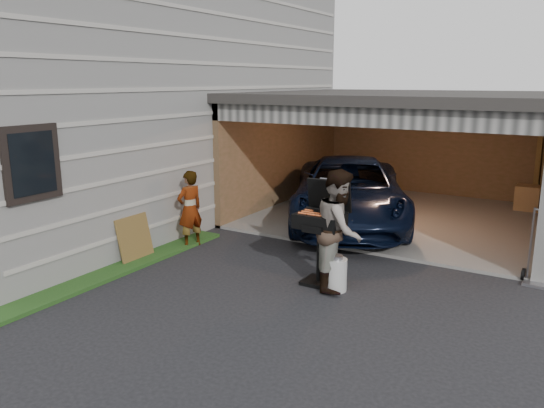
{
  "coord_description": "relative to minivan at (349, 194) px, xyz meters",
  "views": [
    {
      "loc": [
        4.36,
        -5.47,
        3.16
      ],
      "look_at": [
        -0.07,
        1.9,
        1.15
      ],
      "focal_mm": 35.0,
      "sensor_mm": 36.0,
      "label": 1
    }
  ],
  "objects": [
    {
      "name": "hand_truck",
      "position": [
        3.98,
        -1.72,
        -0.48
      ],
      "size": [
        0.51,
        0.39,
        1.22
      ],
      "rotation": [
        0.0,
        0.0,
        -0.07
      ],
      "color": "gray",
      "rests_on": "ground"
    },
    {
      "name": "man",
      "position": [
        1.31,
        -3.46,
        0.22
      ],
      "size": [
        0.93,
        1.07,
        1.87
      ],
      "primitive_type": "imported",
      "rotation": [
        0.0,
        0.0,
        1.85
      ],
      "color": "#3F2A19",
      "rests_on": "ground"
    },
    {
      "name": "plywood_panel",
      "position": [
        -2.32,
        -4.18,
        -0.3
      ],
      "size": [
        0.21,
        0.74,
        0.82
      ],
      "primitive_type": "cube",
      "rotation": [
        0.0,
        -0.21,
        0.0
      ],
      "color": "brown",
      "rests_on": "ground"
    },
    {
      "name": "ground",
      "position": [
        0.08,
        -5.2,
        -0.71
      ],
      "size": [
        80.0,
        80.0,
        0.0
      ],
      "primitive_type": "plane",
      "color": "black",
      "rests_on": "ground"
    },
    {
      "name": "groundcover_strip",
      "position": [
        -2.17,
        -6.2,
        -0.68
      ],
      "size": [
        0.5,
        8.0,
        0.06
      ],
      "primitive_type": "cube",
      "color": "#193814",
      "rests_on": "ground"
    },
    {
      "name": "minivan",
      "position": [
        0.0,
        0.0,
        0.0
      ],
      "size": [
        4.26,
        5.64,
        1.42
      ],
      "primitive_type": "imported",
      "rotation": [
        0.0,
        0.0,
        0.42
      ],
      "color": "black",
      "rests_on": "ground"
    },
    {
      "name": "house",
      "position": [
        -5.92,
        -1.2,
        2.04
      ],
      "size": [
        7.0,
        11.0,
        5.5
      ],
      "primitive_type": "cube",
      "color": "#474744",
      "rests_on": "ground"
    },
    {
      "name": "woman",
      "position": [
        -2.02,
        -3.0,
        0.04
      ],
      "size": [
        0.49,
        0.62,
        1.5
      ],
      "primitive_type": "imported",
      "rotation": [
        0.0,
        0.0,
        -1.83
      ],
      "color": "#A4AECE",
      "rests_on": "ground"
    },
    {
      "name": "garage",
      "position": [
        0.84,
        1.59,
        1.16
      ],
      "size": [
        6.8,
        6.3,
        2.9
      ],
      "color": "#605E59",
      "rests_on": "ground"
    },
    {
      "name": "bbq_grill",
      "position": [
        0.98,
        -3.43,
        0.26
      ],
      "size": [
        0.73,
        0.65,
        1.64
      ],
      "color": "black",
      "rests_on": "ground"
    },
    {
      "name": "propane_tank",
      "position": [
        1.33,
        -3.6,
        -0.46
      ],
      "size": [
        0.43,
        0.43,
        0.51
      ],
      "primitive_type": "cylinder",
      "rotation": [
        0.0,
        0.0,
        0.34
      ],
      "color": "beige",
      "rests_on": "ground"
    }
  ]
}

